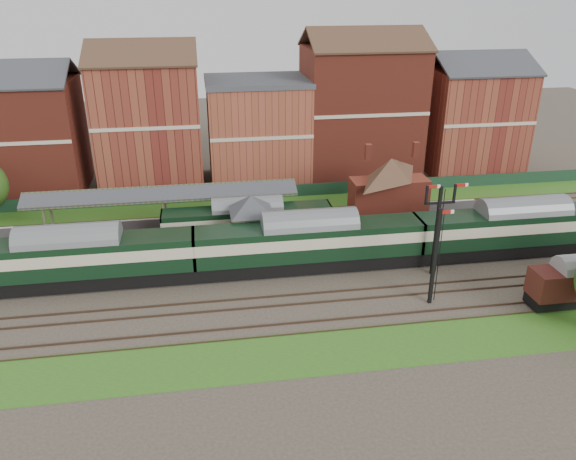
{
  "coord_description": "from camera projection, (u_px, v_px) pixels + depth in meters",
  "views": [
    {
      "loc": [
        -7.02,
        -42.87,
        23.35
      ],
      "look_at": [
        0.11,
        2.0,
        3.0
      ],
      "focal_mm": 35.0,
      "sensor_mm": 36.0,
      "label": 1
    }
  ],
  "objects": [
    {
      "name": "ground",
      "position": [
        290.0,
        270.0,
        49.19
      ],
      "size": [
        160.0,
        160.0,
        0.0
      ],
      "primitive_type": "plane",
      "color": "#473D33",
      "rests_on": "ground"
    },
    {
      "name": "semaphore_bracket",
      "position": [
        437.0,
        225.0,
        46.77
      ],
      "size": [
        3.6,
        0.25,
        8.18
      ],
      "color": "black",
      "rests_on": "ground"
    },
    {
      "name": "semaphore_siding",
      "position": [
        435.0,
        256.0,
        42.62
      ],
      "size": [
        1.23,
        0.25,
        8.0
      ],
      "color": "black",
      "rests_on": "ground"
    },
    {
      "name": "canopy",
      "position": [
        163.0,
        190.0,
        54.53
      ],
      "size": [
        26.0,
        3.89,
        4.08
      ],
      "color": "#44472C",
      "rests_on": "platform"
    },
    {
      "name": "fence",
      "position": [
        265.0,
        192.0,
        65.11
      ],
      "size": [
        90.0,
        0.12,
        1.5
      ],
      "primitive_type": "cube",
      "color": "#193823",
      "rests_on": "ground"
    },
    {
      "name": "signal_box",
      "position": [
        252.0,
        225.0,
        50.39
      ],
      "size": [
        5.4,
        5.4,
        6.0
      ],
      "color": "#556648",
      "rests_on": "ground"
    },
    {
      "name": "goods_van_a",
      "position": [
        566.0,
        284.0,
        43.18
      ],
      "size": [
        5.43,
        2.35,
        3.29
      ],
      "color": "black",
      "rests_on": "ground"
    },
    {
      "name": "dmu_train",
      "position": [
        309.0,
        242.0,
        48.35
      ],
      "size": [
        58.91,
        3.09,
        4.53
      ],
      "color": "black",
      "rests_on": "ground"
    },
    {
      "name": "grass_back",
      "position": [
        268.0,
        204.0,
        63.6
      ],
      "size": [
        90.0,
        4.5,
        0.06
      ],
      "primitive_type": "cube",
      "color": "#2D6619",
      "rests_on": "ground"
    },
    {
      "name": "station_building",
      "position": [
        389.0,
        184.0,
        58.08
      ],
      "size": [
        8.1,
        8.1,
        5.9
      ],
      "color": "maroon",
      "rests_on": "platform"
    },
    {
      "name": "town_backdrop",
      "position": [
        256.0,
        125.0,
        68.84
      ],
      "size": [
        69.0,
        10.0,
        16.0
      ],
      "color": "maroon",
      "rests_on": "ground"
    },
    {
      "name": "brick_hut",
      "position": [
        338.0,
        239.0,
        52.35
      ],
      "size": [
        3.2,
        2.64,
        2.94
      ],
      "color": "maroon",
      "rests_on": "ground"
    },
    {
      "name": "platform",
      "position": [
        226.0,
        225.0,
        57.06
      ],
      "size": [
        55.0,
        3.4,
        1.0
      ],
      "primitive_type": "cube",
      "color": "#2D2D2D",
      "rests_on": "ground"
    },
    {
      "name": "grass_front",
      "position": [
        318.0,
        352.0,
        38.36
      ],
      "size": [
        90.0,
        5.0,
        0.06
      ],
      "primitive_type": "cube",
      "color": "#2D6619",
      "rests_on": "ground"
    },
    {
      "name": "platform_railcar",
      "position": [
        248.0,
        221.0,
        53.71
      ],
      "size": [
        16.19,
        2.55,
        3.73
      ],
      "color": "black",
      "rests_on": "ground"
    }
  ]
}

